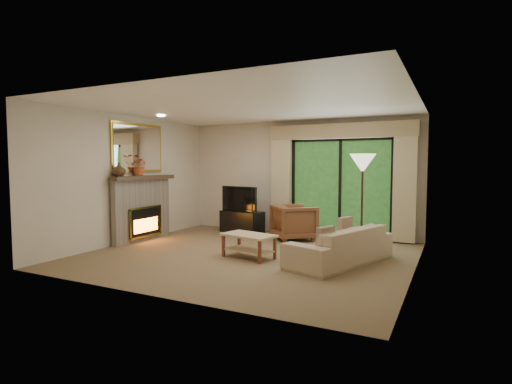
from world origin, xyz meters
The scene contains 22 objects.
floor centered at (0.00, 0.00, 0.00)m, with size 5.50×5.50×0.00m, color brown.
ceiling centered at (0.00, 0.00, 2.60)m, with size 5.50×5.50×0.00m, color white.
wall_back centered at (0.00, 2.50, 1.30)m, with size 5.00×5.00×0.00m, color beige.
wall_front centered at (0.00, -2.50, 1.30)m, with size 5.00×5.00×0.00m, color beige.
wall_left centered at (-2.75, 0.00, 1.30)m, with size 5.00×5.00×0.00m, color beige.
wall_right centered at (2.75, 0.00, 1.30)m, with size 5.00×5.00×0.00m, color beige.
fireplace centered at (-2.63, 0.20, 0.69)m, with size 0.24×1.70×1.37m, color gray, non-canonical shape.
mirror centered at (-2.71, 0.20, 1.95)m, with size 0.07×1.45×1.02m, color gold, non-canonical shape.
sliding_door centered at (1.00, 2.45, 1.10)m, with size 2.26×0.10×2.16m, color black, non-canonical shape.
curtain_left centered at (-0.35, 2.34, 1.20)m, with size 0.45×0.18×2.35m, color tan.
curtain_right centered at (2.35, 2.34, 1.20)m, with size 0.45×0.18×2.35m, color tan.
cornice centered at (1.00, 2.36, 2.32)m, with size 3.20×0.24×0.32m, color tan.
media_console centered at (-1.19, 1.95, 0.26)m, with size 1.02×0.46×0.51m, color black.
tv centered at (-1.19, 1.95, 0.80)m, with size 1.01×0.13×0.58m, color black.
armchair centered at (0.22, 1.68, 0.38)m, with size 0.80×0.83×0.75m, color brown.
sofa centered at (1.61, 0.14, 0.30)m, with size 2.04×0.80×0.60m, color tan.
pillow_near centered at (1.54, -0.45, 0.50)m, with size 0.09×0.34×0.34m, color #543324.
pillow_far centered at (1.54, 0.73, 0.50)m, with size 0.09×0.35×0.35m, color #543324.
coffee_table centered at (0.12, -0.21, 0.21)m, with size 0.92×0.50×0.41m, color tan, non-canonical shape.
floor_lamp centered at (1.71, 1.31, 0.90)m, with size 0.48×0.48×1.80m, color beige, non-canonical shape.
vase centered at (-2.61, -0.45, 1.50)m, with size 0.26×0.26×0.27m, color #3E2C1C.
branches centered at (-2.61, 0.12, 1.58)m, with size 0.39×0.33×0.43m, color #B6512A.
Camera 1 is at (3.24, -6.21, 1.61)m, focal length 28.00 mm.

